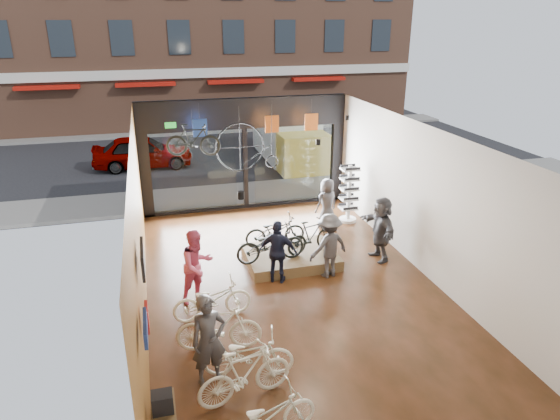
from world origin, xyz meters
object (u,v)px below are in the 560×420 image
object	(u,v)px
floor_bike_1	(245,374)
street_car	(143,152)
customer_2	(278,252)
customer_5	(381,229)
box_truck	(291,136)
floor_bike_0	(267,417)
display_platform	(291,257)
display_bike_right	(275,231)
customer_4	(327,203)
penny_farthing	(250,148)
floor_bike_4	(212,299)
customer_3	(329,246)
hung_bike	(193,140)
customer_1	(197,266)
floor_bike_3	(219,328)
customer_0	(209,340)
floor_bike_2	(248,354)
display_bike_mid	(312,236)
sunglasses_rack	(349,194)
display_bike_left	(270,244)

from	to	relation	value
floor_bike_1	street_car	bearing A→B (deg)	-5.84
customer_2	customer_5	world-z (taller)	customer_5
box_truck	customer_5	distance (m)	9.92
floor_bike_0	display_platform	bearing A→B (deg)	-30.48
display_bike_right	customer_4	distance (m)	2.63
box_truck	penny_farthing	world-z (taller)	penny_farthing
box_truck	floor_bike_4	bearing A→B (deg)	-113.98
floor_bike_1	customer_3	world-z (taller)	customer_3
display_platform	customer_2	bearing A→B (deg)	-122.61
floor_bike_4	penny_farthing	size ratio (longest dim) A/B	0.93
street_car	hung_bike	xyz separation A→B (m)	(1.57, -7.80, 2.20)
customer_1	customer_2	distance (m)	2.05
display_bike_right	customer_4	xyz separation A→B (m)	(2.09, 1.59, 0.05)
box_truck	display_platform	size ratio (longest dim) A/B	2.67
floor_bike_3	hung_bike	xyz separation A→B (m)	(0.25, 6.00, 2.41)
customer_0	floor_bike_2	bearing A→B (deg)	-11.17
customer_1	display_platform	bearing A→B (deg)	-4.87
floor_bike_4	customer_5	size ratio (longest dim) A/B	0.97
floor_bike_0	floor_bike_1	size ratio (longest dim) A/B	0.97
street_car	display_bike_mid	bearing A→B (deg)	-157.82
box_truck	penny_farthing	size ratio (longest dim) A/B	3.40
box_truck	floor_bike_4	size ratio (longest dim) A/B	3.67
floor_bike_0	sunglasses_rack	world-z (taller)	sunglasses_rack
sunglasses_rack	hung_bike	distance (m)	5.21
floor_bike_2	customer_3	bearing A→B (deg)	-28.48
hung_bike	customer_1	bearing A→B (deg)	-173.70
customer_3	floor_bike_3	bearing A→B (deg)	20.04
floor_bike_3	display_bike_mid	bearing A→B (deg)	-34.14
street_car	floor_bike_3	world-z (taller)	street_car
floor_bike_3	display_bike_mid	size ratio (longest dim) A/B	1.11
floor_bike_1	customer_4	bearing A→B (deg)	-41.66
penny_farthing	customer_1	bearing A→B (deg)	-117.04
floor_bike_0	penny_farthing	xyz separation A→B (m)	(1.59, 8.74, 2.06)
display_platform	customer_5	xyz separation A→B (m)	(2.42, -0.42, 0.75)
floor_bike_0	display_bike_left	distance (m)	5.61
box_truck	floor_bike_4	xyz separation A→B (m)	(-5.17, -11.62, -0.80)
floor_bike_0	floor_bike_1	xyz separation A→B (m)	(-0.16, 0.97, 0.08)
display_bike_right	penny_farthing	world-z (taller)	penny_farthing
customer_2	hung_bike	size ratio (longest dim) A/B	1.04
display_bike_mid	customer_2	world-z (taller)	customer_2
customer_1	sunglasses_rack	bearing A→B (deg)	3.81
floor_bike_4	display_bike_mid	bearing A→B (deg)	-59.83
customer_1	customer_3	distance (m)	3.36
floor_bike_1	customer_4	xyz separation A→B (m)	(4.00, 6.92, 0.27)
display_bike_left	customer_3	distance (m)	1.51
customer_3	box_truck	bearing A→B (deg)	-117.42
floor_bike_0	display_bike_right	bearing A→B (deg)	-26.48
display_bike_left	display_bike_mid	xyz separation A→B (m)	(1.21, 0.27, -0.01)
customer_0	street_car	bearing A→B (deg)	82.72
floor_bike_1	display_bike_mid	bearing A→B (deg)	-42.00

